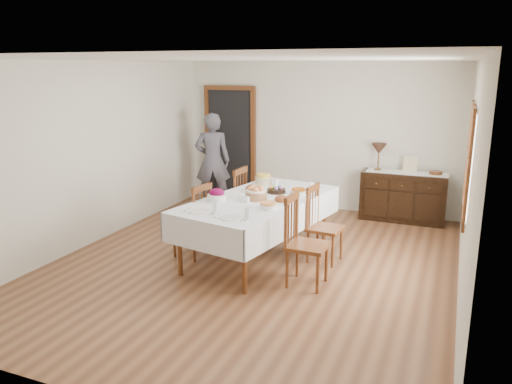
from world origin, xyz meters
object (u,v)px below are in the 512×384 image
at_px(sideboard, 403,197).
at_px(table_lamp, 379,150).
at_px(person, 212,158).
at_px(dining_table, 258,205).
at_px(chair_right_near, 303,240).
at_px(chair_left_near, 195,220).
at_px(chair_left_far, 232,201).
at_px(chair_right_far, 322,224).

bearing_deg(sideboard, table_lamp, 177.34).
xyz_separation_m(person, table_lamp, (2.86, 0.50, 0.25)).
bearing_deg(sideboard, dining_table, -122.89).
relative_size(chair_right_near, sideboard, 0.80).
relative_size(chair_left_near, sideboard, 0.74).
bearing_deg(person, chair_left_far, 102.81).
xyz_separation_m(chair_left_near, sideboard, (2.41, 2.76, -0.10)).
height_order(dining_table, chair_left_far, chair_left_far).
xyz_separation_m(chair_right_far, sideboard, (0.79, 2.25, -0.10)).
height_order(chair_right_near, chair_right_far, chair_right_near).
distance_m(chair_left_near, chair_left_far, 0.98).
xyz_separation_m(sideboard, person, (-3.30, -0.48, 0.51)).
height_order(dining_table, table_lamp, table_lamp).
relative_size(chair_left_near, person, 0.55).
bearing_deg(chair_left_far, person, -140.97).
height_order(chair_left_near, chair_right_far, chair_left_near).
xyz_separation_m(dining_table, person, (-1.70, 2.00, 0.19)).
distance_m(dining_table, chair_left_near, 0.89).
distance_m(sideboard, person, 3.38).
relative_size(dining_table, table_lamp, 5.65).
xyz_separation_m(dining_table, sideboard, (1.60, 2.48, -0.32)).
bearing_deg(chair_right_near, chair_left_far, 50.61).
distance_m(sideboard, table_lamp, 0.88).
bearing_deg(chair_right_far, chair_right_near, -174.48).
bearing_deg(chair_right_far, table_lamp, -2.76).
distance_m(chair_left_far, sideboard, 2.92).
distance_m(chair_right_far, sideboard, 2.39).
relative_size(chair_left_far, table_lamp, 2.31).
distance_m(chair_left_far, chair_right_near, 1.99).
bearing_deg(dining_table, table_lamp, 76.22).
relative_size(person, table_lamp, 4.02).
xyz_separation_m(chair_left_near, person, (-0.89, 2.28, 0.41)).
height_order(chair_left_near, sideboard, chair_left_near).
height_order(chair_left_far, sideboard, chair_left_far).
xyz_separation_m(chair_left_near, chair_right_far, (1.62, 0.51, -0.00)).
relative_size(chair_right_near, person, 0.59).
bearing_deg(chair_right_far, person, 60.73).
relative_size(chair_left_near, chair_left_far, 0.95).
relative_size(chair_left_far, chair_right_near, 0.98).
bearing_deg(person, chair_right_near, 109.59).
distance_m(dining_table, table_lamp, 2.79).
height_order(chair_right_near, table_lamp, table_lamp).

